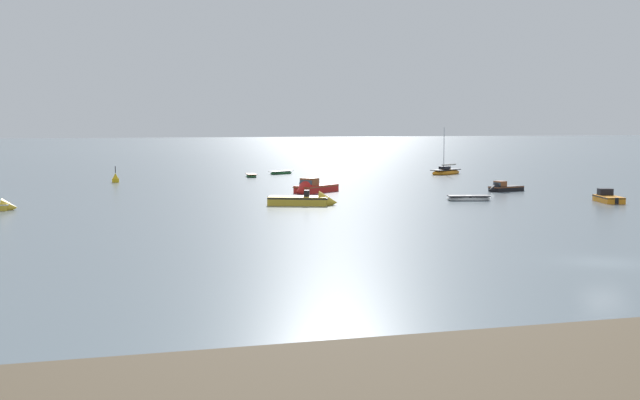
% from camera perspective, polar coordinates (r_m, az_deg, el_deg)
% --- Properties ---
extents(ground_plane, '(800.00, 800.00, 0.00)m').
position_cam_1_polar(ground_plane, '(50.99, 18.26, -3.94)').
color(ground_plane, slate).
extents(rowboat_moored_0, '(1.75, 4.12, 0.63)m').
position_cam_1_polar(rowboat_moored_0, '(123.85, -4.56, 1.61)').
color(rowboat_moored_0, '#23602D').
rests_on(rowboat_moored_0, ground).
extents(motorboat_moored_0, '(6.53, 5.83, 2.49)m').
position_cam_1_polar(motorboat_moored_0, '(95.87, -0.59, 0.71)').
color(motorboat_moored_0, red).
rests_on(motorboat_moored_0, ground).
extents(motorboat_moored_1, '(6.90, 4.47, 2.24)m').
position_cam_1_polar(motorboat_moored_1, '(81.64, -0.79, -0.12)').
color(motorboat_moored_1, gold).
rests_on(motorboat_moored_1, ground).
extents(rowboat_moored_2, '(4.69, 2.49, 0.71)m').
position_cam_1_polar(rowboat_moored_2, '(87.77, 9.79, 0.10)').
color(rowboat_moored_2, white).
rests_on(rowboat_moored_2, ground).
extents(rowboat_moored_3, '(4.47, 3.52, 0.68)m').
position_cam_1_polar(rowboat_moored_3, '(130.48, -2.59, 1.81)').
color(rowboat_moored_3, '#23602D').
rests_on(rowboat_moored_3, ground).
extents(sailboat_moored_1, '(6.68, 5.18, 7.38)m').
position_cam_1_polar(sailboat_moored_1, '(131.09, 8.32, 1.83)').
color(sailboat_moored_1, orange).
rests_on(sailboat_moored_1, ground).
extents(motorboat_moored_2, '(2.97, 5.29, 1.91)m').
position_cam_1_polar(motorboat_moored_2, '(89.79, 18.37, 0.08)').
color(motorboat_moored_2, orange).
rests_on(motorboat_moored_2, ground).
extents(motorboat_moored_3, '(4.92, 2.76, 1.77)m').
position_cam_1_polar(motorboat_moored_3, '(99.89, 11.91, 0.72)').
color(motorboat_moored_3, black).
rests_on(motorboat_moored_3, ground).
extents(channel_buoy, '(0.90, 0.90, 2.30)m').
position_cam_1_polar(channel_buoy, '(115.32, -13.37, 1.37)').
color(channel_buoy, gold).
rests_on(channel_buoy, ground).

